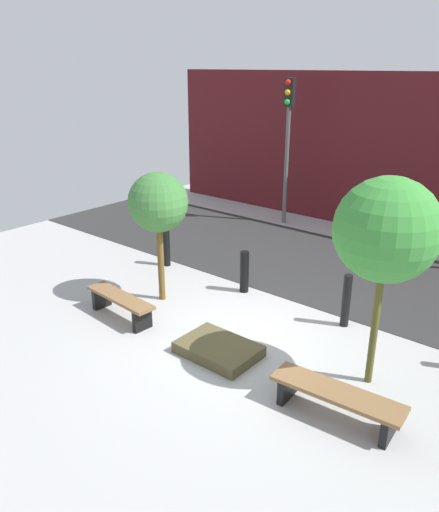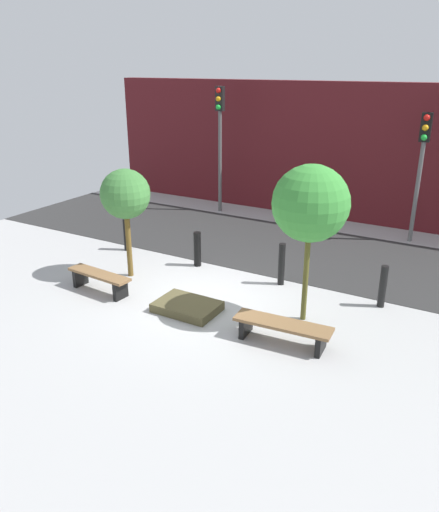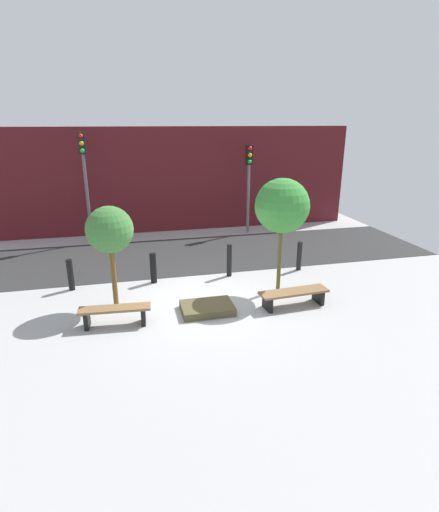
% 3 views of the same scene
% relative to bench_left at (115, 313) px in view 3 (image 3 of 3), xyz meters
% --- Properties ---
extents(ground_plane, '(18.00, 18.00, 0.00)m').
position_rel_bench_left_xyz_m(ground_plane, '(2.25, 0.78, -0.33)').
color(ground_plane, '#A6A6A6').
extents(road_strip, '(18.00, 4.19, 0.01)m').
position_rel_bench_left_xyz_m(road_strip, '(2.25, 4.79, -0.32)').
color(road_strip, '#2B2B2B').
rests_on(road_strip, ground).
extents(building_facade, '(16.20, 0.50, 4.37)m').
position_rel_bench_left_xyz_m(building_facade, '(2.25, 8.48, 1.86)').
color(building_facade, '#511419').
rests_on(building_facade, ground).
extents(bench_left, '(1.68, 0.50, 0.46)m').
position_rel_bench_left_xyz_m(bench_left, '(0.00, 0.00, 0.00)').
color(bench_left, black).
rests_on(bench_left, ground).
extents(bench_right, '(1.85, 0.60, 0.43)m').
position_rel_bench_left_xyz_m(bench_right, '(4.49, -0.00, -0.02)').
color(bench_right, black).
rests_on(bench_right, ground).
extents(planter_bed, '(1.31, 0.91, 0.19)m').
position_rel_bench_left_xyz_m(planter_bed, '(2.25, 0.20, -0.23)').
color(planter_bed, '#4D472B').
rests_on(planter_bed, ground).
extents(tree_behind_left_bench, '(1.17, 1.17, 2.64)m').
position_rel_bench_left_xyz_m(tree_behind_left_bench, '(0.00, 1.08, 1.71)').
color(tree_behind_left_bench, brown).
rests_on(tree_behind_left_bench, ground).
extents(tree_behind_right_bench, '(1.47, 1.47, 3.17)m').
position_rel_bench_left_xyz_m(tree_behind_right_bench, '(4.49, 1.08, 2.09)').
color(tree_behind_right_bench, '#4E4C1F').
rests_on(tree_behind_right_bench, ground).
extents(bollard_far_left, '(0.17, 0.17, 0.91)m').
position_rel_bench_left_xyz_m(bollard_far_left, '(-1.24, 2.45, 0.12)').
color(bollard_far_left, black).
rests_on(bollard_far_left, ground).
extents(bollard_left, '(0.19, 0.19, 0.90)m').
position_rel_bench_left_xyz_m(bollard_left, '(1.08, 2.45, 0.12)').
color(bollard_left, black).
rests_on(bollard_left, ground).
extents(bollard_center, '(0.16, 0.16, 1.01)m').
position_rel_bench_left_xyz_m(bollard_center, '(3.41, 2.45, 0.18)').
color(bollard_center, black).
rests_on(bollard_center, ground).
extents(bollard_right, '(0.16, 0.16, 0.94)m').
position_rel_bench_left_xyz_m(bollard_right, '(5.73, 2.45, 0.14)').
color(bollard_right, black).
rests_on(bollard_right, ground).
extents(traffic_light_west, '(0.28, 0.27, 4.19)m').
position_rel_bench_left_xyz_m(traffic_light_west, '(-0.98, 7.17, 2.54)').
color(traffic_light_west, '#565656').
rests_on(traffic_light_west, ground).
extents(traffic_light_mid_west, '(0.28, 0.27, 3.66)m').
position_rel_bench_left_xyz_m(traffic_light_mid_west, '(5.47, 7.17, 2.20)').
color(traffic_light_mid_west, '#5F5F5F').
rests_on(traffic_light_mid_west, ground).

